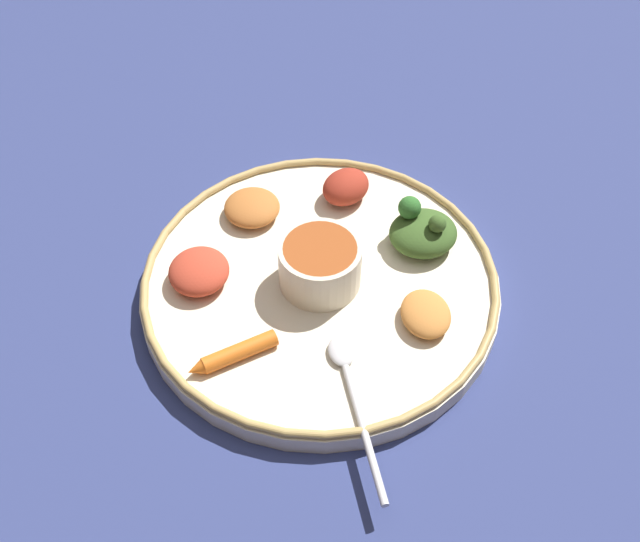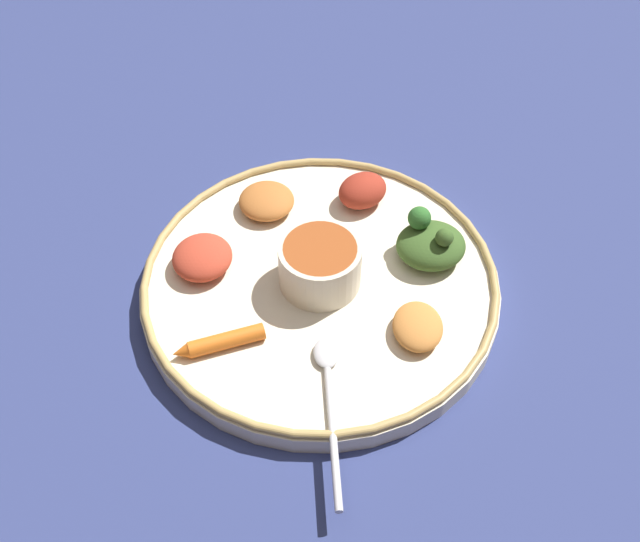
% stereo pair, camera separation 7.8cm
% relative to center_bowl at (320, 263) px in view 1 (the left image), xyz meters
% --- Properties ---
extents(ground_plane, '(2.40, 2.40, 0.00)m').
position_rel_center_bowl_xyz_m(ground_plane, '(0.00, 0.00, -0.05)').
color(ground_plane, navy).
extents(platter, '(0.36, 0.36, 0.02)m').
position_rel_center_bowl_xyz_m(platter, '(0.00, 0.00, -0.04)').
color(platter, beige).
rests_on(platter, ground_plane).
extents(platter_rim, '(0.36, 0.36, 0.01)m').
position_rel_center_bowl_xyz_m(platter_rim, '(0.00, 0.00, -0.02)').
color(platter_rim, tan).
rests_on(platter_rim, platter).
extents(center_bowl, '(0.08, 0.08, 0.05)m').
position_rel_center_bowl_xyz_m(center_bowl, '(0.00, 0.00, 0.00)').
color(center_bowl, beige).
rests_on(center_bowl, platter).
extents(spoon, '(0.08, 0.16, 0.01)m').
position_rel_center_bowl_xyz_m(spoon, '(0.05, 0.12, -0.02)').
color(spoon, silver).
rests_on(spoon, platter).
extents(greens_pile, '(0.09, 0.08, 0.05)m').
position_rel_center_bowl_xyz_m(greens_pile, '(-0.12, 0.02, -0.01)').
color(greens_pile, '#385623').
rests_on(greens_pile, platter).
extents(carrot_near_spoon, '(0.09, 0.03, 0.02)m').
position_rel_center_bowl_xyz_m(carrot_near_spoon, '(0.12, 0.03, -0.02)').
color(carrot_near_spoon, orange).
rests_on(carrot_near_spoon, platter).
extents(mound_beet, '(0.06, 0.05, 0.03)m').
position_rel_center_bowl_xyz_m(mound_beet, '(-0.09, -0.08, -0.01)').
color(mound_beet, maroon).
rests_on(mound_beet, platter).
extents(mound_chickpea, '(0.08, 0.08, 0.02)m').
position_rel_center_bowl_xyz_m(mound_chickpea, '(0.01, -0.12, -0.02)').
color(mound_chickpea, '#B2662D').
rests_on(mound_chickpea, platter).
extents(mound_berbere_red, '(0.09, 0.09, 0.03)m').
position_rel_center_bowl_xyz_m(mound_berbere_red, '(0.10, -0.07, -0.01)').
color(mound_berbere_red, '#B73D28').
rests_on(mound_berbere_red, platter).
extents(mound_squash, '(0.07, 0.07, 0.02)m').
position_rel_center_bowl_xyz_m(mound_squash, '(-0.05, 0.10, -0.02)').
color(mound_squash, '#C67A38').
rests_on(mound_squash, platter).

